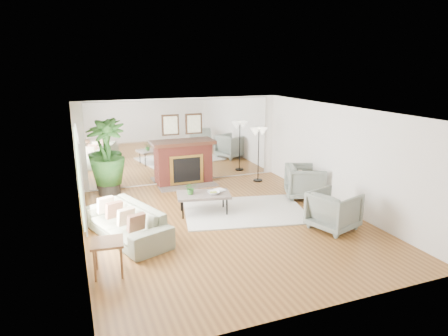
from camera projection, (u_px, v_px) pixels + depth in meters
name	position (u px, v px, depth m)	size (l,w,h in m)	color
ground	(226.00, 223.00, 8.91)	(7.00, 7.00, 0.00)	brown
wall_left	(79.00, 184.00, 7.54)	(0.02, 7.00, 2.50)	white
wall_right	(340.00, 158.00, 9.64)	(0.02, 7.00, 2.50)	white
wall_back	(182.00, 141.00, 11.74)	(6.00, 0.02, 2.50)	white
mirror_panel	(182.00, 141.00, 11.72)	(5.40, 0.04, 2.40)	silver
window_panel	(79.00, 173.00, 7.88)	(0.04, 2.40, 1.50)	#B2E09E
fireplace	(185.00, 162.00, 11.68)	(1.85, 0.83, 2.05)	maroon
area_rug	(244.00, 211.00, 9.60)	(2.85, 2.03, 0.03)	silver
coffee_table	(204.00, 195.00, 9.39)	(1.35, 0.95, 0.49)	#685B52
sofa	(126.00, 222.00, 8.11)	(2.25, 0.88, 0.66)	gray
armchair_back	(305.00, 182.00, 10.52)	(0.94, 0.96, 0.88)	gray
armchair_front	(334.00, 210.00, 8.52)	(0.89, 0.92, 0.83)	gray
side_table	(107.00, 247.00, 6.63)	(0.58, 0.58, 0.60)	brown
potted_ficus	(107.00, 155.00, 10.65)	(1.24, 1.24, 2.02)	black
floor_lamp	(259.00, 136.00, 11.79)	(0.53, 0.29, 1.62)	black
tabletop_plant	(191.00, 188.00, 9.31)	(0.27, 0.24, 0.30)	#345F23
fruit_bowl	(213.00, 193.00, 9.33)	(0.28, 0.28, 0.07)	brown
book	(216.00, 191.00, 9.57)	(0.20, 0.27, 0.02)	brown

